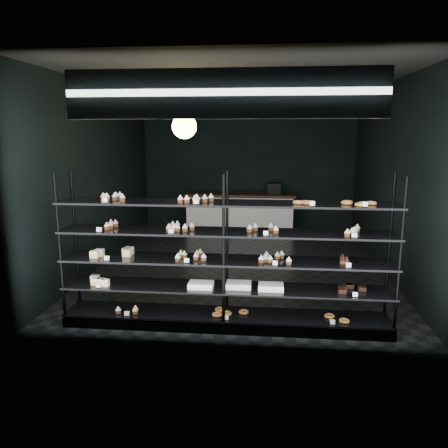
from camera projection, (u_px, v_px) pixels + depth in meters
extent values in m
cube|color=black|center=(240.00, 266.00, 7.83)|extent=(5.00, 6.00, 0.01)
cube|color=black|center=(241.00, 81.00, 7.17)|extent=(5.00, 6.00, 0.01)
cube|color=black|center=(248.00, 165.00, 10.42)|extent=(5.00, 0.01, 3.20)
cube|color=black|center=(223.00, 207.00, 4.58)|extent=(5.00, 0.01, 3.20)
cube|color=black|center=(100.00, 176.00, 7.74)|extent=(0.01, 6.00, 3.20)
cube|color=black|center=(390.00, 179.00, 7.26)|extent=(0.01, 6.00, 3.20)
cube|color=black|center=(225.00, 321.00, 5.43)|extent=(4.00, 0.50, 0.12)
cylinder|color=black|center=(60.00, 250.00, 5.22)|extent=(0.04, 0.04, 1.85)
cylinder|color=black|center=(76.00, 241.00, 5.65)|extent=(0.04, 0.04, 1.85)
cylinder|color=black|center=(224.00, 255.00, 5.03)|extent=(0.04, 0.04, 1.85)
cylinder|color=black|center=(227.00, 245.00, 5.46)|extent=(0.04, 0.04, 1.85)
cylinder|color=black|center=(400.00, 259.00, 4.84)|extent=(0.04, 0.04, 1.85)
cylinder|color=black|center=(389.00, 249.00, 5.27)|extent=(0.04, 0.04, 1.85)
cube|color=black|center=(225.00, 314.00, 5.42)|extent=(4.00, 0.50, 0.03)
cube|color=black|center=(225.00, 288.00, 5.34)|extent=(4.00, 0.50, 0.02)
cube|color=black|center=(225.00, 260.00, 5.27)|extent=(4.00, 0.50, 0.02)
cube|color=black|center=(225.00, 232.00, 5.20)|extent=(4.00, 0.50, 0.02)
cube|color=black|center=(225.00, 203.00, 5.13)|extent=(4.00, 0.50, 0.02)
cube|color=white|center=(107.00, 201.00, 5.07)|extent=(0.06, 0.04, 0.06)
cube|color=white|center=(194.00, 202.00, 4.98)|extent=(0.06, 0.04, 0.06)
cube|color=white|center=(312.00, 204.00, 4.85)|extent=(0.05, 0.04, 0.06)
cube|color=white|center=(365.00, 205.00, 4.79)|extent=(0.06, 0.04, 0.06)
cube|color=white|center=(102.00, 230.00, 5.15)|extent=(0.06, 0.04, 0.06)
cube|color=white|center=(175.00, 231.00, 5.07)|extent=(0.05, 0.04, 0.06)
cube|color=white|center=(263.00, 233.00, 4.97)|extent=(0.06, 0.04, 0.06)
cube|color=white|center=(357.00, 235.00, 4.87)|extent=(0.06, 0.04, 0.06)
cube|color=white|center=(106.00, 258.00, 5.22)|extent=(0.06, 0.04, 0.06)
cube|color=white|center=(190.00, 261.00, 5.13)|extent=(0.06, 0.04, 0.06)
cube|color=white|center=(275.00, 263.00, 5.03)|extent=(0.05, 0.04, 0.06)
cube|color=white|center=(351.00, 265.00, 4.95)|extent=(0.06, 0.04, 0.06)
cube|color=white|center=(95.00, 286.00, 5.31)|extent=(0.06, 0.04, 0.06)
cube|color=white|center=(353.00, 295.00, 5.02)|extent=(0.06, 0.04, 0.06)
cube|color=white|center=(125.00, 314.00, 5.35)|extent=(0.06, 0.04, 0.06)
cube|color=white|center=(223.00, 318.00, 5.23)|extent=(0.05, 0.04, 0.06)
cube|color=white|center=(331.00, 322.00, 5.11)|extent=(0.06, 0.04, 0.06)
cube|color=#0C143C|center=(224.00, 94.00, 4.42)|extent=(3.20, 0.04, 0.45)
cube|color=white|center=(223.00, 93.00, 4.40)|extent=(3.30, 0.02, 0.50)
cylinder|color=black|center=(184.00, 94.00, 6.23)|extent=(0.01, 0.01, 0.55)
sphere|color=#F3D055|center=(184.00, 126.00, 6.33)|extent=(0.35, 0.35, 0.35)
cube|color=silver|center=(240.00, 216.00, 10.18)|extent=(2.43, 0.60, 0.92)
cube|color=black|center=(240.00, 195.00, 10.08)|extent=(2.52, 0.65, 0.06)
cube|color=black|center=(274.00, 188.00, 9.98)|extent=(0.30, 0.30, 0.25)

